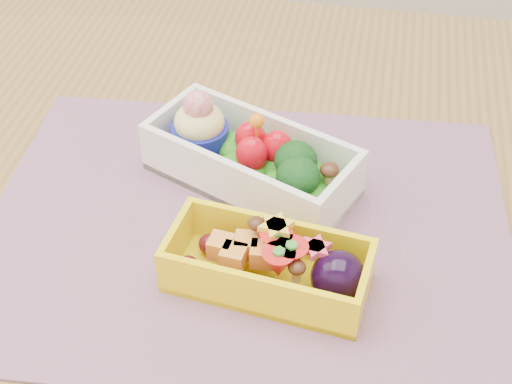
% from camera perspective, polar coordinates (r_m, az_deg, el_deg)
% --- Properties ---
extents(table, '(1.20, 0.80, 0.75)m').
position_cam_1_polar(table, '(0.75, -1.83, -6.48)').
color(table, brown).
rests_on(table, ground).
extents(placemat, '(0.48, 0.39, 0.00)m').
position_cam_1_polar(placemat, '(0.65, -0.73, -2.75)').
color(placemat, gray).
rests_on(placemat, table).
extents(bento_white, '(0.21, 0.16, 0.08)m').
position_cam_1_polar(bento_white, '(0.68, -0.45, 2.59)').
color(bento_white, white).
rests_on(bento_white, placemat).
extents(bento_yellow, '(0.17, 0.09, 0.05)m').
position_cam_1_polar(bento_yellow, '(0.59, 1.26, -5.69)').
color(bento_yellow, yellow).
rests_on(bento_yellow, placemat).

